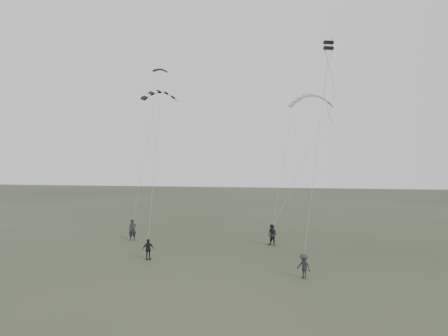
# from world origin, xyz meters

# --- Properties ---
(ground) EXTENTS (140.00, 140.00, 0.00)m
(ground) POSITION_xyz_m (0.00, 0.00, 0.00)
(ground) COLOR #2E3725
(ground) RESTS_ON ground
(flyer_left) EXTENTS (0.85, 0.76, 1.96)m
(flyer_left) POSITION_xyz_m (-7.50, 6.72, 0.98)
(flyer_left) COLOR #222228
(flyer_left) RESTS_ON ground
(flyer_right) EXTENTS (1.13, 1.07, 1.85)m
(flyer_right) POSITION_xyz_m (5.36, 6.32, 0.93)
(flyer_right) COLOR black
(flyer_right) RESTS_ON ground
(flyer_center) EXTENTS (0.96, 0.88, 1.58)m
(flyer_center) POSITION_xyz_m (-3.76, -0.09, 0.79)
(flyer_center) COLOR black
(flyer_center) RESTS_ON ground
(flyer_far) EXTENTS (1.19, 1.13, 1.62)m
(flyer_far) POSITION_xyz_m (7.73, -3.41, 0.81)
(flyer_far) COLOR #2D2C32
(flyer_far) RESTS_ON ground
(kite_dark_small) EXTENTS (1.59, 1.20, 0.63)m
(kite_dark_small) POSITION_xyz_m (-6.18, 11.36, 16.53)
(kite_dark_small) COLOR black
(kite_dark_small) RESTS_ON flyer_left
(kite_pale_large) EXTENTS (4.53, 1.84, 1.96)m
(kite_pale_large) POSITION_xyz_m (8.94, 12.46, 13.77)
(kite_pale_large) COLOR #A0A2A5
(kite_pale_large) RESTS_ON flyer_right
(kite_striped) EXTENTS (3.31, 2.71, 1.43)m
(kite_striped) POSITION_xyz_m (-4.40, 5.37, 13.43)
(kite_striped) COLOR black
(kite_striped) RESTS_ON flyer_center
(kite_box) EXTENTS (0.86, 0.91, 0.80)m
(kite_box) POSITION_xyz_m (9.80, 3.93, 16.58)
(kite_box) COLOR black
(kite_box) RESTS_ON flyer_far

